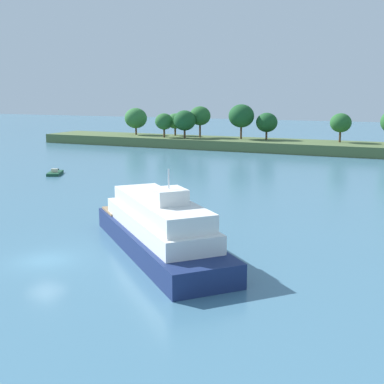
{
  "coord_description": "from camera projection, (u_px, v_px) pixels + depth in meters",
  "views": [
    {
      "loc": [
        24.5,
        -27.81,
        12.02
      ],
      "look_at": [
        1.56,
        22.63,
        1.2
      ],
      "focal_mm": 47.53,
      "sensor_mm": 36.0,
      "label": 1
    }
  ],
  "objects": [
    {
      "name": "ground_plane",
      "position": [
        45.0,
        260.0,
        37.1
      ],
      "size": [
        400.0,
        400.0,
        0.0
      ],
      "primitive_type": "plane",
      "color": "teal"
    },
    {
      "name": "treeline_island",
      "position": [
        220.0,
        136.0,
        112.9
      ],
      "size": [
        84.84,
        12.5,
        9.63
      ],
      "color": "#4C6038",
      "rests_on": "ground"
    },
    {
      "name": "small_motorboat",
      "position": [
        55.0,
        173.0,
        76.11
      ],
      "size": [
        3.44,
        4.38,
        0.92
      ],
      "color": "#19472D",
      "rests_on": "ground"
    },
    {
      "name": "white_riverboat",
      "position": [
        159.0,
        228.0,
        38.76
      ],
      "size": [
        17.32,
        16.48,
        6.76
      ],
      "color": "navy",
      "rests_on": "ground"
    }
  ]
}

